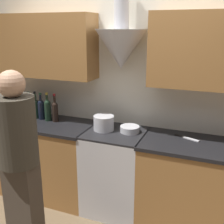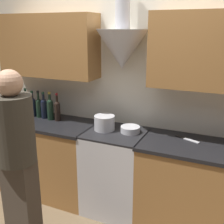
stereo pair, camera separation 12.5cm
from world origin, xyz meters
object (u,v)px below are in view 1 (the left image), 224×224
(wine_bottle_7, at_px, (55,111))
(mixing_bowl, at_px, (130,129))
(wine_bottle_4, at_px, (36,108))
(stove_range, at_px, (115,171))
(stock_pot, at_px, (104,123))
(wine_bottle_3, at_px, (29,107))
(wine_bottle_5, at_px, (41,108))
(wine_bottle_0, at_px, (11,105))
(wine_bottle_2, at_px, (23,106))
(person_foreground_left, at_px, (20,163))
(wine_bottle_6, at_px, (48,109))
(wine_bottle_1, at_px, (16,106))

(wine_bottle_7, relative_size, mixing_bowl, 1.63)
(wine_bottle_4, bearing_deg, wine_bottle_7, -4.54)
(stove_range, xyz_separation_m, wine_bottle_4, (-1.07, 0.09, 0.60))
(stock_pot, height_order, mixing_bowl, stock_pot)
(wine_bottle_3, relative_size, wine_bottle_5, 0.99)
(wine_bottle_0, height_order, mixing_bowl, wine_bottle_0)
(stove_range, relative_size, wine_bottle_4, 2.83)
(wine_bottle_3, relative_size, mixing_bowl, 1.57)
(wine_bottle_2, distance_m, person_foreground_left, 1.31)
(mixing_bowl, bearing_deg, wine_bottle_4, 178.44)
(wine_bottle_6, xyz_separation_m, person_foreground_left, (0.42, -1.03, -0.13))
(wine_bottle_0, height_order, wine_bottle_7, wine_bottle_7)
(stove_range, distance_m, wine_bottle_5, 1.16)
(wine_bottle_0, distance_m, wine_bottle_7, 0.67)
(wine_bottle_0, xyz_separation_m, stock_pot, (1.31, -0.07, -0.05))
(stock_pot, bearing_deg, wine_bottle_7, 175.45)
(mixing_bowl, bearing_deg, stove_range, -159.51)
(wine_bottle_2, bearing_deg, person_foreground_left, -52.95)
(stove_range, xyz_separation_m, person_foreground_left, (-0.46, -0.97, 0.48))
(stove_range, relative_size, wine_bottle_2, 2.67)
(wine_bottle_3, relative_size, wine_bottle_7, 0.96)
(stove_range, distance_m, person_foreground_left, 1.18)
(wine_bottle_1, xyz_separation_m, wine_bottle_3, (0.18, 0.02, 0.00))
(wine_bottle_0, distance_m, wine_bottle_2, 0.20)
(mixing_bowl, distance_m, person_foreground_left, 1.19)
(wine_bottle_0, bearing_deg, mixing_bowl, -1.22)
(wine_bottle_2, distance_m, mixing_bowl, 1.40)
(wine_bottle_3, xyz_separation_m, mixing_bowl, (1.31, -0.03, -0.10))
(wine_bottle_3, height_order, person_foreground_left, person_foreground_left)
(wine_bottle_0, relative_size, wine_bottle_7, 0.95)
(stove_range, distance_m, wine_bottle_6, 1.07)
(wine_bottle_4, xyz_separation_m, stock_pot, (0.93, -0.07, -0.05))
(person_foreground_left, bearing_deg, wine_bottle_5, 116.52)
(wine_bottle_0, bearing_deg, wine_bottle_2, -5.22)
(wine_bottle_1, distance_m, wine_bottle_7, 0.56)
(wine_bottle_0, xyz_separation_m, wine_bottle_7, (0.67, -0.02, 0.01))
(wine_bottle_5, xyz_separation_m, stock_pot, (0.85, -0.07, -0.06))
(person_foreground_left, bearing_deg, wine_bottle_0, 132.97)
(wine_bottle_2, relative_size, stock_pot, 1.59)
(wine_bottle_2, distance_m, wine_bottle_3, 0.09)
(wine_bottle_6, height_order, person_foreground_left, person_foreground_left)
(wine_bottle_0, relative_size, person_foreground_left, 0.19)
(stock_pot, bearing_deg, wine_bottle_0, 176.73)
(wine_bottle_7, bearing_deg, wine_bottle_6, -179.06)
(wine_bottle_4, xyz_separation_m, person_foreground_left, (0.61, -1.06, -0.12))
(wine_bottle_4, bearing_deg, wine_bottle_0, 179.86)
(wine_bottle_2, relative_size, wine_bottle_6, 1.04)
(stove_range, bearing_deg, wine_bottle_7, 175.38)
(wine_bottle_2, distance_m, wine_bottle_7, 0.47)
(wine_bottle_0, height_order, wine_bottle_1, wine_bottle_1)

